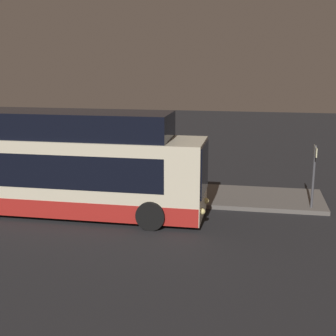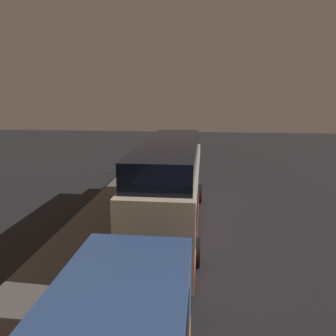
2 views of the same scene
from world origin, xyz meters
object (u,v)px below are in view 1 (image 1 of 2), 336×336
(bus_lead, at_px, (61,168))
(suitcase, at_px, (153,194))
(passenger_boarding, at_px, (175,175))
(passenger_waiting, at_px, (148,178))
(sign_post, at_px, (314,169))
(passenger_with_bags, at_px, (167,179))

(bus_lead, bearing_deg, suitcase, 28.54)
(passenger_boarding, distance_m, passenger_waiting, 1.36)
(passenger_boarding, bearing_deg, passenger_waiting, 106.99)
(bus_lead, bearing_deg, sign_post, 11.40)
(passenger_waiting, bearing_deg, bus_lead, -38.61)
(bus_lead, distance_m, passenger_boarding, 5.23)
(suitcase, relative_size, sign_post, 0.32)
(bus_lead, bearing_deg, passenger_waiting, 36.85)
(bus_lead, height_order, suitcase, bus_lead)
(passenger_waiting, xyz_separation_m, sign_post, (7.00, -0.26, 0.79))
(sign_post, bearing_deg, passenger_boarding, 169.93)
(suitcase, height_order, sign_post, sign_post)
(suitcase, distance_m, sign_post, 6.82)
(passenger_boarding, height_order, passenger_with_bags, passenger_with_bags)
(bus_lead, height_order, passenger_waiting, bus_lead)
(passenger_boarding, bearing_deg, sign_post, -118.68)
(passenger_waiting, bearing_deg, passenger_with_bags, 94.29)
(passenger_boarding, bearing_deg, bus_lead, 107.91)
(passenger_boarding, xyz_separation_m, suitcase, (-0.79, -1.24, -0.57))
(passenger_boarding, relative_size, suitcase, 1.94)
(bus_lead, xyz_separation_m, sign_post, (10.05, 2.03, -0.04))
(bus_lead, height_order, passenger_with_bags, bus_lead)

